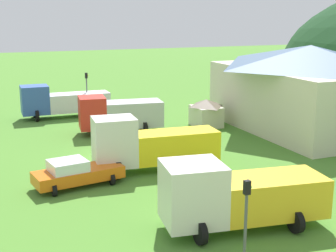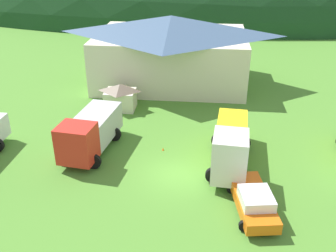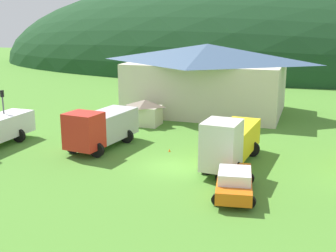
{
  "view_description": "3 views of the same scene",
  "coord_description": "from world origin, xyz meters",
  "px_view_note": "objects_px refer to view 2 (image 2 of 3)",
  "views": [
    {
      "loc": [
        31.88,
        -8.59,
        9.93
      ],
      "look_at": [
        2.1,
        3.54,
        2.38
      ],
      "focal_mm": 51.36,
      "sensor_mm": 36.0,
      "label": 1
    },
    {
      "loc": [
        1.92,
        -22.17,
        14.97
      ],
      "look_at": [
        -0.81,
        4.47,
        1.45
      ],
      "focal_mm": 41.06,
      "sensor_mm": 36.0,
      "label": 2
    },
    {
      "loc": [
        8.84,
        -26.55,
        9.86
      ],
      "look_at": [
        -1.71,
        4.72,
        1.6
      ],
      "focal_mm": 45.94,
      "sensor_mm": 36.0,
      "label": 3
    }
  ],
  "objects_px": {
    "depot_building": "(171,49)",
    "flatbed_truck_yellow": "(231,145)",
    "play_shed_cream": "(120,96)",
    "service_pickup_orange": "(253,200)",
    "crane_truck_red": "(90,132)",
    "traffic_cone_near_pickup": "(163,150)"
  },
  "relations": [
    {
      "from": "flatbed_truck_yellow",
      "to": "play_shed_cream",
      "type": "bearing_deg",
      "value": -128.16
    },
    {
      "from": "depot_building",
      "to": "traffic_cone_near_pickup",
      "type": "relative_size",
      "value": 36.72
    },
    {
      "from": "play_shed_cream",
      "to": "crane_truck_red",
      "type": "height_order",
      "value": "crane_truck_red"
    },
    {
      "from": "traffic_cone_near_pickup",
      "to": "flatbed_truck_yellow",
      "type": "bearing_deg",
      "value": -19.49
    },
    {
      "from": "play_shed_cream",
      "to": "traffic_cone_near_pickup",
      "type": "relative_size",
      "value": 6.41
    },
    {
      "from": "traffic_cone_near_pickup",
      "to": "crane_truck_red",
      "type": "bearing_deg",
      "value": -172.24
    },
    {
      "from": "flatbed_truck_yellow",
      "to": "traffic_cone_near_pickup",
      "type": "xyz_separation_m",
      "value": [
        -4.95,
        1.75,
        -1.78
      ]
    },
    {
      "from": "play_shed_cream",
      "to": "traffic_cone_near_pickup",
      "type": "bearing_deg",
      "value": -56.48
    },
    {
      "from": "depot_building",
      "to": "flatbed_truck_yellow",
      "type": "distance_m",
      "value": 18.01
    },
    {
      "from": "play_shed_cream",
      "to": "traffic_cone_near_pickup",
      "type": "distance_m",
      "value": 8.9
    },
    {
      "from": "depot_building",
      "to": "play_shed_cream",
      "type": "distance_m",
      "value": 9.17
    },
    {
      "from": "service_pickup_orange",
      "to": "crane_truck_red",
      "type": "bearing_deg",
      "value": -126.21
    },
    {
      "from": "depot_building",
      "to": "service_pickup_orange",
      "type": "xyz_separation_m",
      "value": [
        6.96,
        -21.84,
        -2.93
      ]
    },
    {
      "from": "service_pickup_orange",
      "to": "traffic_cone_near_pickup",
      "type": "height_order",
      "value": "service_pickup_orange"
    },
    {
      "from": "depot_building",
      "to": "crane_truck_red",
      "type": "bearing_deg",
      "value": -106.05
    },
    {
      "from": "play_shed_cream",
      "to": "flatbed_truck_yellow",
      "type": "xyz_separation_m",
      "value": [
        9.81,
        -9.1,
        0.51
      ]
    },
    {
      "from": "traffic_cone_near_pickup",
      "to": "play_shed_cream",
      "type": "bearing_deg",
      "value": 123.52
    },
    {
      "from": "flatbed_truck_yellow",
      "to": "crane_truck_red",
      "type": "bearing_deg",
      "value": -90.93
    },
    {
      "from": "crane_truck_red",
      "to": "traffic_cone_near_pickup",
      "type": "relative_size",
      "value": 15.5
    },
    {
      "from": "service_pickup_orange",
      "to": "play_shed_cream",
      "type": "bearing_deg",
      "value": -150.9
    },
    {
      "from": "play_shed_cream",
      "to": "flatbed_truck_yellow",
      "type": "relative_size",
      "value": 0.36
    },
    {
      "from": "depot_building",
      "to": "flatbed_truck_yellow",
      "type": "bearing_deg",
      "value": -71.18
    }
  ]
}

